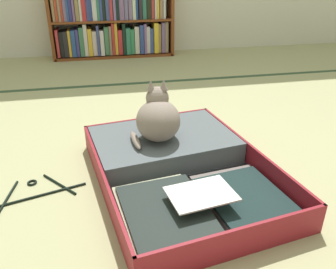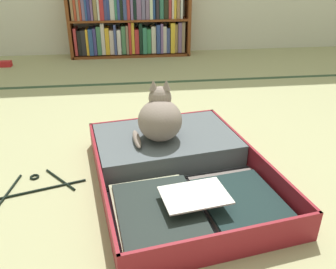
{
  "view_description": "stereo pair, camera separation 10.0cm",
  "coord_description": "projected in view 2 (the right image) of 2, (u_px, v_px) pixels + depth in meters",
  "views": [
    {
      "loc": [
        -0.42,
        -1.31,
        0.86
      ],
      "look_at": [
        -0.15,
        -0.01,
        0.2
      ],
      "focal_mm": 36.96,
      "sensor_mm": 36.0,
      "label": 1
    },
    {
      "loc": [
        -0.32,
        -1.33,
        0.86
      ],
      "look_at": [
        -0.15,
        -0.01,
        0.2
      ],
      "focal_mm": 36.96,
      "sensor_mm": 36.0,
      "label": 2
    }
  ],
  "objects": [
    {
      "name": "black_cat",
      "position": [
        160.0,
        118.0,
        1.59
      ],
      "size": [
        0.25,
        0.25,
        0.27
      ],
      "color": "gray",
      "rests_on": "open_suitcase"
    },
    {
      "name": "clothes_hanger",
      "position": [
        36.0,
        186.0,
        1.47
      ],
      "size": [
        0.4,
        0.26,
        0.01
      ],
      "color": "black",
      "rests_on": "ground_plane"
    },
    {
      "name": "small_red_pouch",
      "position": [
        6.0,
        64.0,
        3.18
      ],
      "size": [
        0.1,
        0.07,
        0.05
      ],
      "color": "red",
      "rests_on": "ground_plane"
    },
    {
      "name": "bookshelf",
      "position": [
        129.0,
        22.0,
        3.43
      ],
      "size": [
        1.2,
        0.23,
        0.71
      ],
      "color": "brown",
      "rests_on": "ground_plane"
    },
    {
      "name": "ground_plane",
      "position": [
        199.0,
        170.0,
        1.6
      ],
      "size": [
        10.0,
        10.0,
        0.0
      ],
      "primitive_type": "plane",
      "color": "tan"
    },
    {
      "name": "tatami_border",
      "position": [
        165.0,
        82.0,
        2.78
      ],
      "size": [
        4.8,
        0.05,
        0.0
      ],
      "color": "#334D34",
      "rests_on": "ground_plane"
    },
    {
      "name": "open_suitcase",
      "position": [
        173.0,
        163.0,
        1.55
      ],
      "size": [
        0.82,
        1.03,
        0.12
      ],
      "color": "maroon",
      "rests_on": "ground_plane"
    }
  ]
}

